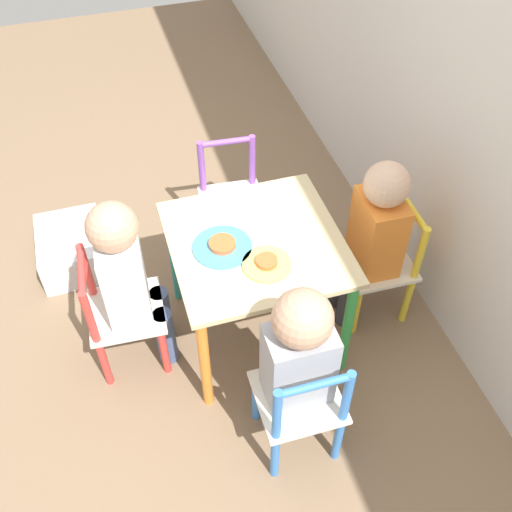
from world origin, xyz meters
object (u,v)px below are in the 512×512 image
(chair_red, at_px, (120,314))
(child_front, at_px, (128,274))
(kids_table, at_px, (256,257))
(chair_purple, at_px, (232,201))
(plate_right, at_px, (267,263))
(plate_front, at_px, (222,246))
(chair_blue, at_px, (300,405))
(child_right, at_px, (297,355))
(storage_bin, at_px, (72,249))
(child_back, at_px, (373,231))
(chair_yellow, at_px, (381,263))

(chair_red, relative_size, child_front, 0.68)
(kids_table, relative_size, chair_purple, 1.14)
(kids_table, xyz_separation_m, plate_right, (0.12, 0.00, 0.09))
(plate_front, bearing_deg, chair_blue, 12.56)
(chair_blue, xyz_separation_m, plate_front, (-0.49, -0.11, 0.26))
(chair_blue, bearing_deg, child_right, -90.00)
(child_right, xyz_separation_m, plate_front, (-0.43, -0.11, 0.07))
(kids_table, relative_size, plate_front, 2.88)
(chair_blue, xyz_separation_m, storage_bin, (-1.07, -0.64, -0.16))
(chair_purple, distance_m, child_back, 0.66)
(chair_red, relative_size, plate_front, 2.52)
(kids_table, relative_size, storage_bin, 1.71)
(chair_yellow, height_order, child_back, child_back)
(chair_yellow, distance_m, child_back, 0.19)
(storage_bin, bearing_deg, plate_front, 42.68)
(child_back, distance_m, storage_bin, 1.27)
(child_right, relative_size, plate_right, 4.50)
(kids_table, bearing_deg, chair_blue, -0.73)
(kids_table, relative_size, chair_blue, 1.14)
(chair_yellow, relative_size, child_right, 0.70)
(chair_yellow, height_order, plate_front, plate_front)
(chair_yellow, bearing_deg, kids_table, -90.00)
(child_right, bearing_deg, storage_bin, -56.84)
(chair_red, distance_m, chair_yellow, 0.99)
(kids_table, bearing_deg, child_front, -93.37)
(plate_right, bearing_deg, chair_yellow, 101.61)
(chair_yellow, xyz_separation_m, chair_purple, (-0.51, -0.45, 0.00))
(kids_table, bearing_deg, child_right, -0.73)
(child_back, bearing_deg, child_right, -44.45)
(chair_purple, bearing_deg, chair_yellow, -43.38)
(chair_red, distance_m, child_back, 0.94)
(child_front, distance_m, child_back, 0.87)
(kids_table, height_order, chair_red, chair_red)
(child_back, bearing_deg, chair_purple, -140.59)
(child_right, distance_m, plate_front, 0.45)
(chair_red, relative_size, child_right, 0.70)
(storage_bin, bearing_deg, kids_table, 48.37)
(chair_blue, relative_size, storage_bin, 1.49)
(chair_yellow, xyz_separation_m, plate_right, (0.10, -0.49, 0.26))
(chair_purple, relative_size, storage_bin, 1.49)
(plate_right, bearing_deg, chair_red, -106.43)
(kids_table, relative_size, child_back, 0.80)
(child_front, distance_m, child_right, 0.63)
(chair_yellow, distance_m, child_right, 0.68)
(child_right, distance_m, child_back, 0.61)
(chair_blue, relative_size, chair_purple, 1.00)
(chair_purple, relative_size, plate_front, 2.52)
(plate_right, bearing_deg, child_back, 103.41)
(kids_table, xyz_separation_m, chair_yellow, (0.01, 0.49, -0.17))
(chair_purple, bearing_deg, kids_table, -90.00)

